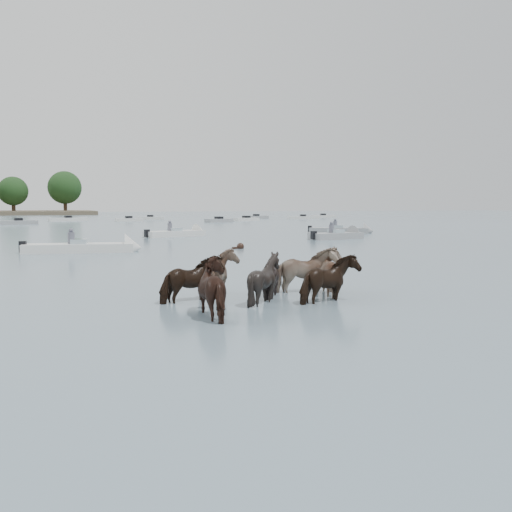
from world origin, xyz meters
name	(u,v)px	position (x,y,z in m)	size (l,w,h in m)	color
ground	(228,314)	(0.00, 0.00, 0.00)	(400.00, 400.00, 0.00)	slate
pony_herd	(270,281)	(1.69, 1.46, 0.52)	(5.96, 4.47, 1.59)	black
swimming_pony	(240,247)	(6.84, 18.18, 0.10)	(0.72, 0.44, 0.44)	black
motorboat_b	(95,248)	(-1.32, 18.87, 0.22)	(6.45, 2.61, 1.92)	silver
motorboat_c	(183,234)	(6.85, 31.97, 0.23)	(5.70, 3.18, 1.92)	silver
motorboat_d	(343,236)	(17.42, 24.26, 0.23)	(4.84, 2.26, 1.92)	gray
motorboat_e	(348,231)	(22.16, 31.52, 0.22)	(5.72, 4.52, 1.92)	gray
distant_flotilla	(62,220)	(-0.99, 77.11, 0.26)	(103.64, 26.50, 0.93)	silver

